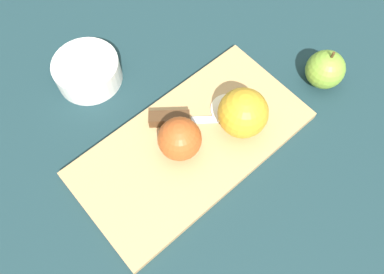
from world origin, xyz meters
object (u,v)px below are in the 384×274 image
apple_half_left (179,139)px  apple_half_right (243,113)px  knife (175,118)px  bowl (87,70)px  apple_whole (325,70)px

apple_half_left → apple_half_right: 0.12m
apple_half_left → knife: apple_half_left is taller
apple_half_left → apple_half_right: size_ratio=0.85×
apple_half_left → bowl: 0.24m
apple_half_left → apple_whole: size_ratio=0.87×
apple_whole → bowl: apple_whole is taller
apple_half_left → apple_whole: (0.30, -0.08, -0.02)m
apple_half_right → apple_whole: bearing=6.5°
knife → apple_whole: size_ratio=1.58×
apple_half_right → bowl: bearing=131.9°
apple_half_right → bowl: apple_half_right is taller
apple_half_left → knife: (0.03, 0.05, -0.03)m
knife → apple_half_left: bearing=-81.5°
apple_whole → bowl: 0.44m
apple_half_left → apple_whole: 0.31m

